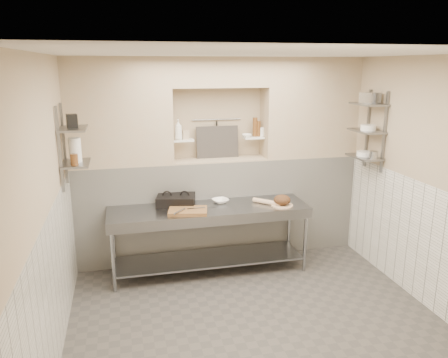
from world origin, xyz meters
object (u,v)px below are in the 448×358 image
object	(u,v)px
rolling_pin	(267,202)
jug_left	(75,150)
panini_press	(176,200)
bottle_soap	(178,130)
cutting_board	(188,211)
bread_loaf	(282,200)
bowl_alcove	(247,136)
prep_table	(209,226)
mixing_bowl	(220,201)

from	to	relation	value
rolling_pin	jug_left	bearing A→B (deg)	-178.09
panini_press	bottle_soap	xyz separation A→B (m)	(0.10, 0.32, 0.89)
cutting_board	bread_loaf	xyz separation A→B (m)	(1.25, -0.01, 0.06)
bowl_alcove	rolling_pin	bearing A→B (deg)	-78.51
prep_table	mixing_bowl	world-z (taller)	mixing_bowl
rolling_pin	jug_left	size ratio (longest dim) A/B	1.46
mixing_bowl	prep_table	bearing A→B (deg)	-136.98
mixing_bowl	rolling_pin	bearing A→B (deg)	-18.88
prep_table	cutting_board	distance (m)	0.43
panini_press	jug_left	size ratio (longest dim) A/B	2.02
mixing_bowl	bread_loaf	xyz separation A→B (m)	(0.76, -0.31, 0.06)
panini_press	bowl_alcove	distance (m)	1.36
mixing_bowl	bottle_soap	xyz separation A→B (m)	(-0.50, 0.36, 0.93)
cutting_board	bread_loaf	distance (m)	1.25
bottle_soap	bowl_alcove	world-z (taller)	bottle_soap
panini_press	rolling_pin	bearing A→B (deg)	1.43
bowl_alcove	bread_loaf	bearing A→B (deg)	-67.58
panini_press	mixing_bowl	world-z (taller)	panini_press
bowl_alcove	jug_left	world-z (taller)	jug_left
bottle_soap	bowl_alcove	distance (m)	0.97
cutting_board	bowl_alcove	world-z (taller)	bowl_alcove
prep_table	panini_press	size ratio (longest dim) A/B	4.67
cutting_board	bowl_alcove	bearing A→B (deg)	35.75
bowl_alcove	prep_table	bearing A→B (deg)	-139.45
cutting_board	bottle_soap	distance (m)	1.14
panini_press	mixing_bowl	size ratio (longest dim) A/B	2.61
cutting_board	bottle_soap	xyz separation A→B (m)	(-0.01, 0.66, 0.93)
mixing_bowl	cutting_board	bearing A→B (deg)	-148.26
rolling_pin	prep_table	bearing A→B (deg)	177.95
cutting_board	bread_loaf	bearing A→B (deg)	-0.63
bread_loaf	bottle_soap	bearing A→B (deg)	151.78
mixing_bowl	bowl_alcove	bearing A→B (deg)	39.52
panini_press	cutting_board	bearing A→B (deg)	-59.72
cutting_board	jug_left	bearing A→B (deg)	179.10
rolling_pin	bowl_alcove	world-z (taller)	bowl_alcove
bread_loaf	bottle_soap	distance (m)	1.67
rolling_pin	bowl_alcove	bearing A→B (deg)	101.49
panini_press	cutting_board	size ratio (longest dim) A/B	1.16
panini_press	prep_table	bearing A→B (deg)	-14.59
rolling_pin	jug_left	xyz separation A→B (m)	(-2.36, -0.08, 0.82)
jug_left	cutting_board	bearing A→B (deg)	-0.90
cutting_board	mixing_bowl	bearing A→B (deg)	31.74
cutting_board	bread_loaf	size ratio (longest dim) A/B	2.17
cutting_board	jug_left	world-z (taller)	jug_left
bottle_soap	jug_left	world-z (taller)	bottle_soap
bread_loaf	rolling_pin	bearing A→B (deg)	146.48
jug_left	rolling_pin	bearing A→B (deg)	1.91
mixing_bowl	jug_left	xyz separation A→B (m)	(-1.77, -0.28, 0.82)
prep_table	jug_left	distance (m)	1.93
panini_press	rolling_pin	size ratio (longest dim) A/B	1.38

